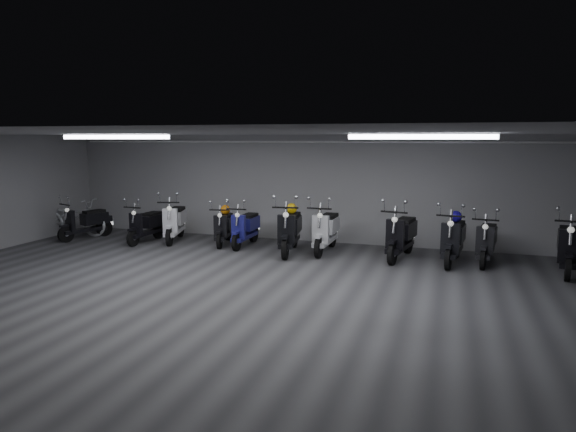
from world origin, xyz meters
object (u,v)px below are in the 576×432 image
(scooter_2, at_px, (175,215))
(scooter_10, at_px, (569,239))
(helmet_2, at_px, (456,217))
(scooter_9, at_px, (487,234))
(scooter_4, at_px, (245,222))
(scooter_0, at_px, (85,217))
(helmet_1, at_px, (225,210))
(helmet_0, at_px, (292,208))
(scooter_6, at_px, (326,223))
(scooter_5, at_px, (290,223))
(scooter_3, at_px, (224,221))
(bicycle, at_px, (73,213))
(scooter_7, at_px, (401,228))
(scooter_1, at_px, (146,219))
(scooter_8, at_px, (454,232))

(scooter_2, xyz_separation_m, scooter_10, (9.22, -0.41, 0.03))
(helmet_2, bearing_deg, scooter_9, -6.75)
(scooter_4, height_order, scooter_9, scooter_9)
(scooter_0, distance_m, helmet_1, 3.89)
(helmet_0, bearing_deg, helmet_1, 168.53)
(scooter_4, bearing_deg, helmet_2, -0.10)
(scooter_2, bearing_deg, scooter_9, -17.53)
(helmet_2, bearing_deg, scooter_0, -176.96)
(scooter_6, relative_size, scooter_9, 1.08)
(scooter_5, distance_m, helmet_2, 3.76)
(scooter_5, height_order, scooter_9, scooter_5)
(helmet_2, bearing_deg, scooter_4, -179.77)
(scooter_2, xyz_separation_m, scooter_6, (4.12, -0.05, 0.02))
(scooter_0, relative_size, scooter_9, 0.95)
(scooter_3, distance_m, bicycle, 4.52)
(scooter_3, distance_m, scooter_10, 7.83)
(scooter_3, bearing_deg, scooter_10, -16.29)
(scooter_0, height_order, scooter_2, scooter_2)
(scooter_6, height_order, scooter_7, scooter_7)
(scooter_0, bearing_deg, scooter_7, 23.20)
(scooter_0, relative_size, scooter_10, 0.86)
(scooter_2, bearing_deg, helmet_1, -6.65)
(scooter_4, xyz_separation_m, scooter_10, (7.20, -0.38, 0.08))
(scooter_5, distance_m, scooter_10, 5.89)
(scooter_1, xyz_separation_m, scooter_6, (4.76, 0.32, 0.09))
(scooter_5, relative_size, helmet_0, 7.66)
(scooter_4, relative_size, scooter_9, 0.97)
(scooter_2, xyz_separation_m, helmet_1, (1.36, 0.25, 0.18))
(scooter_2, height_order, scooter_8, scooter_8)
(scooter_0, xyz_separation_m, scooter_5, (5.78, 0.09, 0.12))
(scooter_0, relative_size, scooter_2, 0.89)
(bicycle, bearing_deg, scooter_8, -96.20)
(scooter_10, bearing_deg, scooter_6, -174.98)
(scooter_8, relative_size, scooter_9, 1.08)
(helmet_1, bearing_deg, scooter_4, -22.03)
(bicycle, height_order, helmet_1, bicycle)
(scooter_4, distance_m, helmet_2, 5.05)
(scooter_8, height_order, helmet_2, scooter_8)
(scooter_6, bearing_deg, scooter_2, -179.63)
(bicycle, distance_m, helmet_1, 4.49)
(scooter_2, relative_size, scooter_7, 0.97)
(scooter_7, distance_m, helmet_0, 2.63)
(scooter_5, bearing_deg, scooter_7, -3.41)
(scooter_6, height_order, helmet_0, scooter_6)
(scooter_3, distance_m, scooter_7, 4.50)
(helmet_0, height_order, helmet_1, helmet_0)
(scooter_4, height_order, scooter_10, scooter_10)
(scooter_2, height_order, bicycle, scooter_2)
(scooter_1, relative_size, scooter_3, 1.02)
(scooter_3, relative_size, scooter_6, 0.85)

